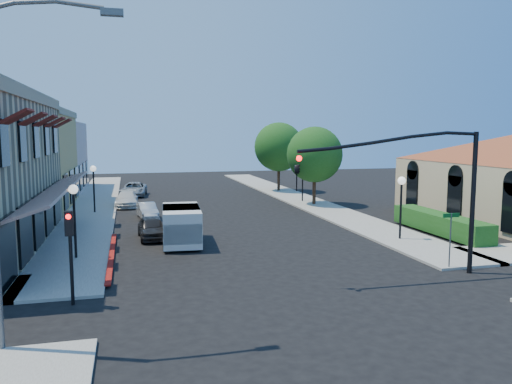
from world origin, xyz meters
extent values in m
plane|color=black|center=(0.00, 0.00, 0.00)|extent=(120.00, 120.00, 0.00)
cube|color=gray|center=(-8.75, 27.00, 0.06)|extent=(3.50, 50.00, 0.12)
cube|color=gray|center=(8.75, 27.00, 0.06)|extent=(3.50, 50.00, 0.12)
cube|color=maroon|center=(-6.90, 8.00, 0.00)|extent=(0.25, 10.00, 0.06)
cube|color=tan|center=(-10.65, 11.00, 7.80)|extent=(0.50, 18.20, 0.60)
cube|color=#561416|center=(-9.60, 11.00, 3.05)|extent=(1.75, 17.00, 0.67)
cube|color=#551611|center=(-9.95, 4.00, 6.55)|extent=(1.02, 1.50, 0.60)
cube|color=#551611|center=(-9.95, 7.40, 6.55)|extent=(1.02, 1.50, 0.60)
cube|color=#551611|center=(-9.95, 10.80, 6.55)|extent=(1.02, 1.50, 0.60)
cube|color=#551611|center=(-9.95, 14.20, 6.55)|extent=(1.02, 1.50, 0.60)
cube|color=#551611|center=(-9.95, 17.60, 6.55)|extent=(1.02, 1.50, 0.60)
cube|color=black|center=(-10.45, 3.50, 1.60)|extent=(0.12, 2.60, 2.60)
cube|color=black|center=(-10.45, 6.90, 1.60)|extent=(0.12, 2.60, 2.60)
cube|color=black|center=(-10.45, 10.30, 1.60)|extent=(0.12, 2.60, 2.60)
cube|color=black|center=(-10.45, 13.70, 1.60)|extent=(0.12, 2.60, 2.60)
cube|color=black|center=(-10.45, 17.10, 1.60)|extent=(0.12, 2.60, 2.60)
cube|color=tan|center=(-15.50, 26.00, 3.80)|extent=(10.00, 12.00, 7.60)
cube|color=#CCA89A|center=(-15.50, 38.00, 3.50)|extent=(10.00, 12.00, 7.00)
cube|color=black|center=(14.45, 6.50, 1.80)|extent=(0.12, 1.40, 2.80)
cube|color=black|center=(14.45, 11.50, 1.80)|extent=(0.12, 1.40, 2.80)
cube|color=black|center=(14.45, 16.50, 1.80)|extent=(0.12, 1.40, 2.80)
cube|color=#1D5016|center=(11.70, 9.00, 0.00)|extent=(1.40, 8.00, 1.10)
cylinder|color=black|center=(8.80, 22.00, 1.05)|extent=(0.28, 0.28, 2.10)
sphere|color=#1D5016|center=(8.80, 22.00, 4.20)|extent=(4.56, 4.56, 4.56)
cylinder|color=black|center=(8.80, 32.00, 1.14)|extent=(0.28, 0.28, 2.27)
sphere|color=#1D5016|center=(8.80, 32.00, 4.55)|extent=(4.94, 4.94, 4.94)
cylinder|color=black|center=(8.00, 1.50, 3.00)|extent=(0.20, 0.20, 6.00)
cylinder|color=black|center=(4.10, 1.50, 5.60)|extent=(7.80, 0.14, 0.14)
imported|color=black|center=(0.20, 1.50, 4.70)|extent=(0.20, 0.16, 1.00)
sphere|color=#FF0C0C|center=(0.20, 1.32, 5.00)|extent=(0.22, 0.22, 0.22)
cylinder|color=black|center=(-8.00, 1.50, 1.50)|extent=(0.12, 0.12, 3.00)
cube|color=black|center=(-8.00, 1.35, 2.90)|extent=(0.28, 0.22, 0.85)
sphere|color=#FF0C0C|center=(-8.00, 1.23, 3.15)|extent=(0.18, 0.18, 0.18)
cylinder|color=#595B5E|center=(-8.00, -2.00, 9.25)|extent=(3.00, 0.12, 0.12)
cube|color=#595B5E|center=(-6.30, -2.00, 9.15)|extent=(0.60, 0.25, 0.18)
cylinder|color=#595B5E|center=(7.50, 2.20, 1.25)|extent=(0.06, 0.06, 2.50)
cube|color=#0C591E|center=(7.50, 2.20, 2.40)|extent=(0.80, 0.04, 0.18)
cylinder|color=black|center=(-8.50, 8.00, 1.60)|extent=(0.12, 0.12, 3.20)
sphere|color=white|center=(-8.50, 8.00, 3.35)|extent=(0.44, 0.44, 0.44)
cylinder|color=black|center=(-8.50, 22.00, 1.60)|extent=(0.12, 0.12, 3.20)
sphere|color=white|center=(-8.50, 22.00, 3.35)|extent=(0.44, 0.44, 0.44)
cylinder|color=black|center=(8.50, 8.00, 1.60)|extent=(0.12, 0.12, 3.20)
sphere|color=white|center=(8.50, 8.00, 3.35)|extent=(0.44, 0.44, 0.44)
cylinder|color=black|center=(8.50, 24.00, 1.60)|extent=(0.12, 0.12, 3.20)
sphere|color=white|center=(8.50, 24.00, 3.35)|extent=(0.44, 0.44, 0.44)
cube|color=silver|center=(-3.32, 10.17, 1.07)|extent=(2.25, 4.60, 1.83)
cube|color=silver|center=(-3.46, 8.25, 0.97)|extent=(1.92, 0.74, 1.02)
cube|color=black|center=(-3.43, 8.60, 1.48)|extent=(1.73, 0.22, 0.92)
cube|color=black|center=(-3.30, 10.48, 1.53)|extent=(2.14, 2.78, 0.92)
cylinder|color=black|center=(-4.29, 8.71, 0.34)|extent=(0.30, 0.69, 0.67)
cylinder|color=black|center=(-4.07, 11.76, 0.34)|extent=(0.30, 0.69, 0.67)
cylinder|color=black|center=(-2.57, 8.59, 0.34)|extent=(0.30, 0.69, 0.67)
cylinder|color=black|center=(-2.35, 11.64, 0.34)|extent=(0.30, 0.69, 0.67)
imported|color=black|center=(-4.80, 12.00, 0.62)|extent=(1.62, 3.72, 1.25)
imported|color=#B2B5B8|center=(-4.80, 19.00, 0.54)|extent=(1.51, 3.40, 1.08)
imported|color=silver|center=(-6.20, 25.00, 0.61)|extent=(1.87, 4.25, 1.21)
imported|color=#9D9FA2|center=(-5.51, 32.00, 0.64)|extent=(2.60, 4.82, 1.29)
camera|label=1|loc=(-6.00, -16.33, 5.94)|focal=35.00mm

